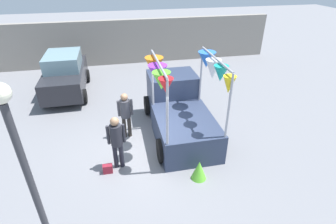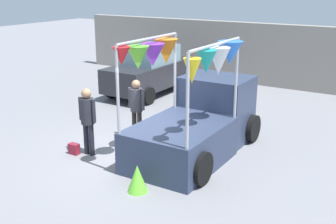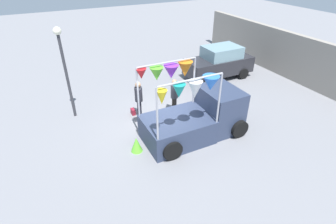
{
  "view_description": "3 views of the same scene",
  "coord_description": "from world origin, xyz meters",
  "px_view_note": "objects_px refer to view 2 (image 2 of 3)",
  "views": [
    {
      "loc": [
        -0.84,
        -6.96,
        5.45
      ],
      "look_at": [
        0.66,
        0.04,
        1.37
      ],
      "focal_mm": 28.0,
      "sensor_mm": 36.0,
      "label": 1
    },
    {
      "loc": [
        5.99,
        -8.09,
        4.27
      ],
      "look_at": [
        0.98,
        0.03,
        1.3
      ],
      "focal_mm": 45.0,
      "sensor_mm": 36.0,
      "label": 2
    },
    {
      "loc": [
        8.71,
        -3.99,
        6.45
      ],
      "look_at": [
        0.91,
        -0.12,
        1.16
      ],
      "focal_mm": 28.0,
      "sensor_mm": 36.0,
      "label": 3
    }
  ],
  "objects_px": {
    "vendor_truck": "(199,117)",
    "handbag": "(74,149)",
    "folded_kite_bundle_lime": "(137,178)",
    "person_vendor": "(136,104)",
    "parked_car": "(149,70)",
    "person_customer": "(87,115)"
  },
  "relations": [
    {
      "from": "person_customer",
      "to": "person_vendor",
      "type": "height_order",
      "value": "person_customer"
    },
    {
      "from": "vendor_truck",
      "to": "handbag",
      "type": "xyz_separation_m",
      "value": [
        -2.61,
        -1.91,
        -0.79
      ]
    },
    {
      "from": "parked_car",
      "to": "handbag",
      "type": "distance_m",
      "value": 6.38
    },
    {
      "from": "vendor_truck",
      "to": "person_customer",
      "type": "distance_m",
      "value": 2.83
    },
    {
      "from": "person_vendor",
      "to": "handbag",
      "type": "height_order",
      "value": "person_vendor"
    },
    {
      "from": "person_customer",
      "to": "person_vendor",
      "type": "xyz_separation_m",
      "value": [
        0.37,
        1.58,
        -0.03
      ]
    },
    {
      "from": "person_vendor",
      "to": "folded_kite_bundle_lime",
      "type": "relative_size",
      "value": 2.83
    },
    {
      "from": "parked_car",
      "to": "vendor_truck",
      "type": "bearing_deg",
      "value": -43.53
    },
    {
      "from": "vendor_truck",
      "to": "person_vendor",
      "type": "relative_size",
      "value": 2.39
    },
    {
      "from": "person_vendor",
      "to": "handbag",
      "type": "relative_size",
      "value": 6.06
    },
    {
      "from": "parked_car",
      "to": "person_customer",
      "type": "bearing_deg",
      "value": -70.08
    },
    {
      "from": "person_vendor",
      "to": "person_customer",
      "type": "bearing_deg",
      "value": -103.07
    },
    {
      "from": "folded_kite_bundle_lime",
      "to": "person_vendor",
      "type": "bearing_deg",
      "value": 125.83
    },
    {
      "from": "vendor_truck",
      "to": "person_vendor",
      "type": "bearing_deg",
      "value": -176.15
    },
    {
      "from": "person_customer",
      "to": "handbag",
      "type": "distance_m",
      "value": 1.01
    },
    {
      "from": "handbag",
      "to": "folded_kite_bundle_lime",
      "type": "bearing_deg",
      "value": -16.93
    },
    {
      "from": "vendor_truck",
      "to": "folded_kite_bundle_lime",
      "type": "distance_m",
      "value": 2.77
    },
    {
      "from": "vendor_truck",
      "to": "person_customer",
      "type": "xyz_separation_m",
      "value": [
        -2.26,
        -1.71,
        0.13
      ]
    },
    {
      "from": "person_customer",
      "to": "vendor_truck",
      "type": "bearing_deg",
      "value": 37.17
    },
    {
      "from": "vendor_truck",
      "to": "person_customer",
      "type": "relative_size",
      "value": 2.32
    },
    {
      "from": "parked_car",
      "to": "handbag",
      "type": "height_order",
      "value": "parked_car"
    },
    {
      "from": "person_customer",
      "to": "handbag",
      "type": "bearing_deg",
      "value": -150.26
    }
  ]
}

